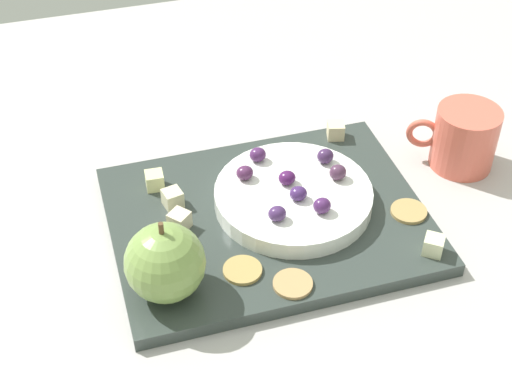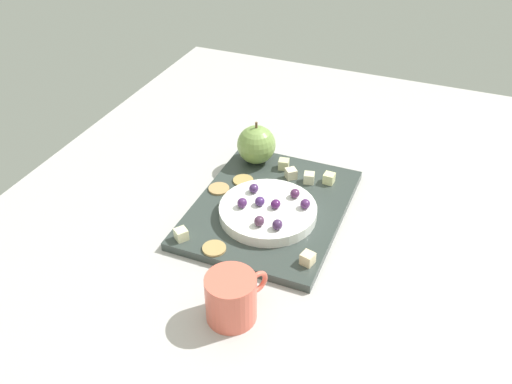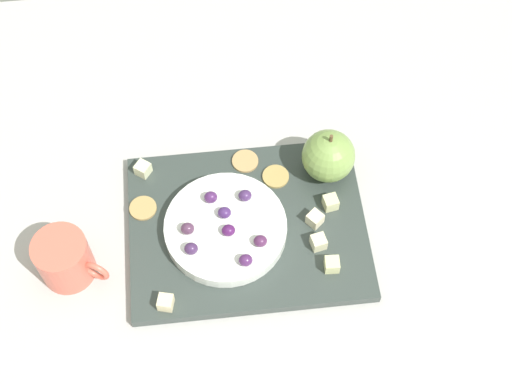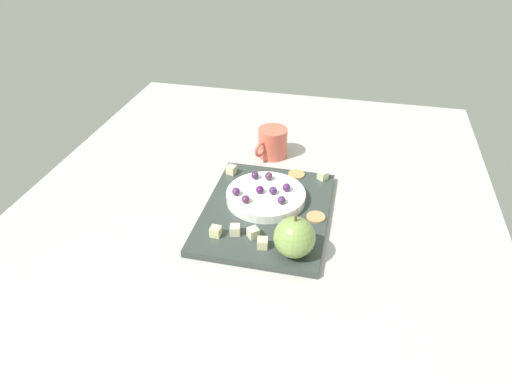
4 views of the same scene
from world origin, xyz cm
name	(u,v)px [view 2 (image 2 of 4)]	position (x,y,z in cm)	size (l,w,h in cm)	color
table	(285,223)	(0.00, 0.00, 1.94)	(137.52, 108.17, 3.87)	#B7B4B1
platter	(270,209)	(0.23, -3.10, 4.68)	(34.65, 26.87, 1.63)	#343D3A
serving_dish	(268,211)	(3.26, -2.28, 6.53)	(17.78, 17.78, 2.05)	white
apple_whole	(256,145)	(-12.97, -11.17, 9.49)	(7.99, 7.99, 7.99)	#7B9C4C
apple_stem	(256,125)	(-12.97, -11.17, 14.09)	(0.50, 0.50, 1.20)	brown
cheese_cube_0	(329,178)	(-11.14, 5.05, 6.51)	(2.02, 2.02, 2.02)	beige
cheese_cube_1	(308,259)	(12.43, 8.24, 6.51)	(2.02, 2.02, 2.02)	beige
cheese_cube_2	(181,234)	(14.88, -13.79, 6.51)	(2.02, 2.02, 2.02)	beige
cheese_cube_3	(291,174)	(-9.84, -2.43, 6.51)	(2.02, 2.02, 2.02)	beige
cheese_cube_4	(284,164)	(-12.55, -4.94, 6.51)	(2.02, 2.02, 2.02)	beige
cheese_cube_5	(309,178)	(-9.80, 1.36, 6.51)	(2.02, 2.02, 2.02)	beige
cracker_0	(243,181)	(-5.10, -10.78, 5.70)	(4.05, 4.05, 0.40)	tan
cracker_1	(214,248)	(15.16, -7.41, 5.70)	(4.05, 4.05, 0.40)	tan
cracker_2	(219,189)	(-0.76, -14.05, 5.70)	(4.05, 4.05, 0.40)	tan
grape_0	(254,188)	(-0.28, -6.38, 8.39)	(1.95, 1.76, 1.67)	#45295C
grape_1	(305,204)	(0.96, 3.97, 8.41)	(1.95, 1.76, 1.71)	#4D2459
grape_2	(277,225)	(8.36, 1.41, 8.45)	(1.95, 1.76, 1.79)	#412751
grape_3	(276,204)	(2.91, -0.96, 8.35)	(1.95, 1.76, 1.59)	#4A1953
grape_4	(260,201)	(3.24, -3.88, 8.35)	(1.95, 1.76, 1.59)	#442662
grape_5	(259,221)	(8.67, -1.80, 8.46)	(1.95, 1.76, 1.82)	#4F2F4A
grape_6	(242,203)	(4.99, -6.60, 8.44)	(1.95, 1.76, 1.78)	#4A245A
grape_7	(295,193)	(-1.40, 1.22, 8.37)	(1.95, 1.76, 1.63)	#50254D
cup	(232,298)	(26.02, 0.79, 7.76)	(10.26, 7.69, 7.77)	#E26350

